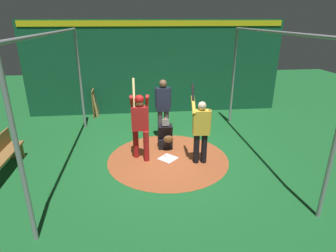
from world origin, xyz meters
TOP-DOWN VIEW (x-y plane):
  - ground_plane at (0.00, 0.00)m, footprint 25.77×25.77m
  - dirt_circle at (0.00, 0.00)m, footprint 3.24×3.24m
  - home_plate at (0.00, 0.00)m, footprint 0.59×0.59m
  - batter at (-0.10, -0.72)m, footprint 0.68×0.49m
  - catcher at (-0.70, 0.00)m, footprint 0.58×0.40m
  - umpire at (-1.44, 0.02)m, footprint 0.23×0.49m
  - visitor at (0.28, 0.80)m, footprint 0.55×0.50m
  - back_wall at (-4.13, 0.00)m, footprint 0.22×9.77m
  - cage_frame at (0.00, 0.00)m, footprint 5.41×5.26m
  - bat_rack at (-3.89, -2.38)m, footprint 0.70×0.18m
  - baseball_0 at (-0.11, -0.05)m, footprint 0.07×0.07m

SIDE VIEW (x-z plane):
  - ground_plane at x=0.00m, z-range 0.00..0.00m
  - dirt_circle at x=0.00m, z-range 0.00..0.01m
  - home_plate at x=0.00m, z-range 0.01..0.02m
  - baseball_0 at x=-0.11m, z-range 0.01..0.08m
  - catcher at x=-0.70m, z-range -0.10..0.84m
  - bat_rack at x=-3.89m, z-range -0.03..1.02m
  - visitor at x=0.28m, z-range -0.05..1.98m
  - umpire at x=-1.44m, z-range 0.13..1.99m
  - batter at x=-0.10m, z-range 0.02..2.14m
  - back_wall at x=-4.13m, z-range 0.01..3.54m
  - cage_frame at x=0.00m, z-range 0.61..3.89m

